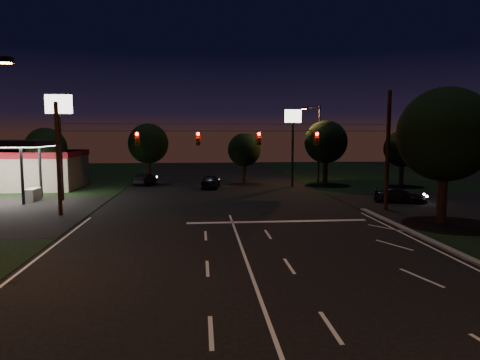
{
  "coord_description": "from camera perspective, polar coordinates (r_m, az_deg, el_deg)",
  "views": [
    {
      "loc": [
        -2.06,
        -16.01,
        5.8
      ],
      "look_at": [
        0.33,
        9.69,
        3.0
      ],
      "focal_mm": 32.0,
      "sensor_mm": 36.0,
      "label": 1
    }
  ],
  "objects": [
    {
      "name": "cross_street_right",
      "position": [
        39.31,
        28.95,
        -3.07
      ],
      "size": [
        20.0,
        16.0,
        0.02
      ],
      "primitive_type": "cube",
      "color": "black",
      "rests_on": "ground"
    },
    {
      "name": "pole_sign_right",
      "position": [
        47.1,
        7.06,
        6.68
      ],
      "size": [
        1.8,
        0.3,
        8.4
      ],
      "color": "black",
      "rests_on": "ground"
    },
    {
      "name": "pole_sign_left_near",
      "position": [
        39.86,
        -22.95,
        7.4
      ],
      "size": [
        2.2,
        0.3,
        9.1
      ],
      "color": "black",
      "rests_on": "ground"
    },
    {
      "name": "stop_bar",
      "position": [
        28.57,
        5.02,
        -5.53
      ],
      "size": [
        12.0,
        0.5,
        0.01
      ],
      "primitive_type": "cube",
      "color": "silver",
      "rests_on": "ground"
    },
    {
      "name": "ground",
      "position": [
        17.16,
        1.94,
        -13.58
      ],
      "size": [
        140.0,
        140.0,
        0.0
      ],
      "primitive_type": "plane",
      "color": "black",
      "rests_on": "ground"
    },
    {
      "name": "tree_far_a",
      "position": [
        48.83,
        -24.4,
        3.83
      ],
      "size": [
        4.2,
        4.2,
        6.42
      ],
      "color": "black",
      "rests_on": "ground"
    },
    {
      "name": "utility_pole_left",
      "position": [
        33.08,
        -22.78,
        -4.39
      ],
      "size": [
        0.28,
        0.28,
        8.0
      ],
      "primitive_type": "cylinder",
      "color": "black",
      "rests_on": "ground"
    },
    {
      "name": "tree_far_b",
      "position": [
        50.5,
        -12.09,
        4.71
      ],
      "size": [
        4.6,
        4.6,
        6.98
      ],
      "color": "black",
      "rests_on": "ground"
    },
    {
      "name": "tree_far_d",
      "position": [
        49.21,
        11.35,
        4.94
      ],
      "size": [
        4.8,
        4.8,
        7.3
      ],
      "color": "black",
      "rests_on": "ground"
    },
    {
      "name": "tree_far_e",
      "position": [
        50.26,
        20.79,
        3.87
      ],
      "size": [
        4.0,
        4.0,
        6.18
      ],
      "color": "black",
      "rests_on": "ground"
    },
    {
      "name": "car_oncoming_b",
      "position": [
        49.92,
        -12.51,
        0.12
      ],
      "size": [
        2.36,
        4.12,
        1.29
      ],
      "primitive_type": "imported",
      "rotation": [
        0.0,
        0.0,
        2.87
      ],
      "color": "black",
      "rests_on": "ground"
    },
    {
      "name": "street_light_right_far",
      "position": [
        49.82,
        10.21,
        5.45
      ],
      "size": [
        2.2,
        0.35,
        9.0
      ],
      "color": "black",
      "rests_on": "ground"
    },
    {
      "name": "utility_pole_right",
      "position": [
        34.54,
        18.83,
        -3.81
      ],
      "size": [
        0.3,
        0.3,
        9.0
      ],
      "primitive_type": "cylinder",
      "color": "black",
      "rests_on": "ground"
    },
    {
      "name": "signal_span",
      "position": [
        31.05,
        -1.52,
        5.64
      ],
      "size": [
        24.0,
        0.4,
        1.56
      ],
      "color": "black",
      "rests_on": "ground"
    },
    {
      "name": "gas_station",
      "position": [
        50.57,
        -28.37,
        1.57
      ],
      "size": [
        14.2,
        16.1,
        5.25
      ],
      "color": "gray",
      "rests_on": "ground"
    },
    {
      "name": "tree_far_c",
      "position": [
        49.42,
        0.58,
        3.99
      ],
      "size": [
        3.8,
        3.8,
        5.86
      ],
      "color": "black",
      "rests_on": "ground"
    },
    {
      "name": "car_oncoming_a",
      "position": [
        45.74,
        -3.96,
        -0.2
      ],
      "size": [
        2.33,
        4.44,
        1.44
      ],
      "primitive_type": "imported",
      "rotation": [
        0.0,
        0.0,
        2.99
      ],
      "color": "black",
      "rests_on": "ground"
    },
    {
      "name": "tree_right_near",
      "position": [
        30.47,
        25.57,
        5.36
      ],
      "size": [
        6.0,
        6.0,
        8.76
      ],
      "color": "black",
      "rests_on": "ground"
    },
    {
      "name": "car_cross",
      "position": [
        38.44,
        20.56,
        -1.95
      ],
      "size": [
        4.59,
        3.02,
        1.24
      ],
      "primitive_type": "imported",
      "rotation": [
        0.0,
        0.0,
        1.24
      ],
      "color": "black",
      "rests_on": "ground"
    }
  ]
}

